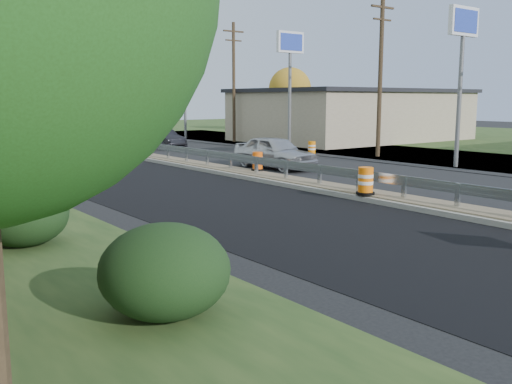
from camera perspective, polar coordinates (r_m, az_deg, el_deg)
ground at (r=20.72m, az=10.17°, el=-0.41°), size 140.00×140.00×0.00m
milled_overlay at (r=26.29m, az=-12.99°, el=1.54°), size 7.20×120.00×0.01m
median at (r=26.70m, az=-2.57°, el=2.11°), size 1.60×55.00×0.23m
guardrail at (r=27.45m, az=-3.77°, el=3.59°), size 0.10×46.15×0.72m
retail_building_near at (r=49.44m, az=9.63°, el=7.66°), size 18.50×12.50×4.27m
pylon_sign_south at (r=30.76m, az=19.98°, el=14.41°), size 2.20×0.30×7.90m
pylon_sign_mid at (r=39.38m, az=3.43°, el=13.68°), size 2.20×0.30×7.90m
pylon_sign_north at (r=50.80m, az=-7.20°, el=12.63°), size 2.20×0.30×7.90m
utility_pole_smid at (r=35.05m, az=12.33°, el=11.51°), size 1.90×0.26×9.40m
utility_pole_nmid at (r=46.22m, az=-2.24°, el=11.12°), size 1.90×0.26×9.40m
utility_pole_north at (r=59.11m, az=-10.79°, el=10.56°), size 1.90×0.26×9.40m
hedge_south at (r=9.18m, az=-9.10°, el=-7.75°), size 2.09×2.09×1.52m
hedge_mid at (r=14.47m, az=-22.26°, el=-2.06°), size 2.09×2.09×1.52m
tree_far_yellow at (r=63.03m, az=3.40°, el=10.25°), size 4.62×4.62×6.86m
barrel_median_near at (r=19.67m, az=10.90°, el=1.05°), size 0.63×0.63×0.93m
barrel_median_mid at (r=25.87m, az=0.15°, el=3.06°), size 0.57×0.57×0.84m
barrel_median_far at (r=36.79m, az=-12.94°, el=4.79°), size 0.69×0.69×1.01m
barrel_shoulder_near at (r=35.79m, az=5.60°, el=4.37°), size 0.57×0.57×0.84m
car_silver at (r=28.54m, az=1.88°, el=4.01°), size 2.17×4.89×1.64m
car_dark_mid at (r=40.61m, az=-9.33°, el=5.28°), size 1.60×4.27×1.39m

